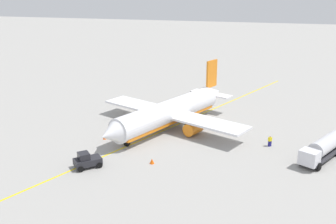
{
  "coord_description": "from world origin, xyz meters",
  "views": [
    {
      "loc": [
        62.01,
        16.68,
        23.92
      ],
      "look_at": [
        0.0,
        0.0,
        3.0
      ],
      "focal_mm": 42.48,
      "sensor_mm": 36.0,
      "label": 1
    }
  ],
  "objects_px": {
    "fuel_tanker": "(323,148)",
    "refueling_worker": "(270,141)",
    "airplane": "(170,112)",
    "pushback_tug": "(87,160)",
    "safety_cone_nose": "(152,161)",
    "safety_cone_wingtip": "(105,137)"
  },
  "relations": [
    {
      "from": "pushback_tug",
      "to": "safety_cone_wingtip",
      "type": "bearing_deg",
      "value": -169.52
    },
    {
      "from": "refueling_worker",
      "to": "safety_cone_nose",
      "type": "bearing_deg",
      "value": -55.83
    },
    {
      "from": "fuel_tanker",
      "to": "safety_cone_nose",
      "type": "bearing_deg",
      "value": -71.62
    },
    {
      "from": "airplane",
      "to": "fuel_tanker",
      "type": "height_order",
      "value": "airplane"
    },
    {
      "from": "refueling_worker",
      "to": "fuel_tanker",
      "type": "bearing_deg",
      "value": 67.33
    },
    {
      "from": "fuel_tanker",
      "to": "refueling_worker",
      "type": "height_order",
      "value": "fuel_tanker"
    },
    {
      "from": "fuel_tanker",
      "to": "pushback_tug",
      "type": "bearing_deg",
      "value": -70.5
    },
    {
      "from": "refueling_worker",
      "to": "safety_cone_nose",
      "type": "xyz_separation_m",
      "value": [
        10.62,
        -15.65,
        -0.45
      ]
    },
    {
      "from": "pushback_tug",
      "to": "safety_cone_nose",
      "type": "height_order",
      "value": "pushback_tug"
    },
    {
      "from": "refueling_worker",
      "to": "safety_cone_nose",
      "type": "height_order",
      "value": "refueling_worker"
    },
    {
      "from": "fuel_tanker",
      "to": "refueling_worker",
      "type": "relative_size",
      "value": 6.09
    },
    {
      "from": "fuel_tanker",
      "to": "safety_cone_wingtip",
      "type": "xyz_separation_m",
      "value": [
        0.86,
        -32.93,
        -1.39
      ]
    },
    {
      "from": "fuel_tanker",
      "to": "refueling_worker",
      "type": "distance_m",
      "value": 7.89
    },
    {
      "from": "fuel_tanker",
      "to": "safety_cone_nose",
      "type": "relative_size",
      "value": 14.02
    },
    {
      "from": "safety_cone_wingtip",
      "to": "pushback_tug",
      "type": "bearing_deg",
      "value": 10.48
    },
    {
      "from": "airplane",
      "to": "refueling_worker",
      "type": "bearing_deg",
      "value": 77.21
    },
    {
      "from": "pushback_tug",
      "to": "safety_cone_wingtip",
      "type": "height_order",
      "value": "pushback_tug"
    },
    {
      "from": "pushback_tug",
      "to": "safety_cone_wingtip",
      "type": "distance_m",
      "value": 10.33
    },
    {
      "from": "refueling_worker",
      "to": "safety_cone_wingtip",
      "type": "relative_size",
      "value": 2.54
    },
    {
      "from": "pushback_tug",
      "to": "refueling_worker",
      "type": "xyz_separation_m",
      "value": [
        -14.02,
        23.82,
        -0.19
      ]
    },
    {
      "from": "safety_cone_nose",
      "to": "safety_cone_wingtip",
      "type": "xyz_separation_m",
      "value": [
        -6.74,
        -10.05,
        -0.03
      ]
    },
    {
      "from": "safety_cone_nose",
      "to": "safety_cone_wingtip",
      "type": "distance_m",
      "value": 12.1
    }
  ]
}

